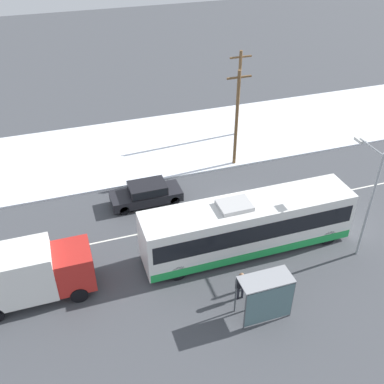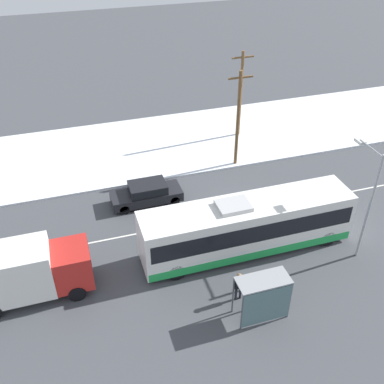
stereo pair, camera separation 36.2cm
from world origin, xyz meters
name	(u,v)px [view 2 (the right image)]	position (x,y,z in m)	size (l,w,h in m)	color
ground_plane	(241,213)	(0.00, 0.00, 0.00)	(120.00, 120.00, 0.00)	#424449
snow_lot	(193,139)	(0.00, 10.54, 0.06)	(80.00, 10.32, 0.12)	silver
lane_marking_center	(241,213)	(0.00, 0.00, 0.00)	(60.00, 0.12, 0.00)	silver
city_bus	(247,226)	(-1.11, -3.22, 1.68)	(12.23, 2.57, 3.44)	white
box_truck	(23,272)	(-13.24, -3.24, 1.72)	(6.32, 2.30, 3.15)	silver
sedan_car	(147,192)	(-5.55, 3.04, 0.80)	(4.68, 1.80, 1.46)	black
pedestrian_at_stop	(239,284)	(-3.00, -6.67, 1.07)	(0.63, 0.28, 1.75)	#23232D
bus_shelter	(265,295)	(-2.35, -8.21, 1.67)	(2.57, 1.20, 2.40)	gray
streetlamp	(368,190)	(4.78, -5.22, 4.23)	(0.36, 2.28, 6.66)	#9EA3A8
utility_pole_roadside	(238,118)	(1.91, 5.83, 3.86)	(1.80, 0.24, 7.35)	brown
utility_pole_snowlot	(241,93)	(3.94, 10.20, 3.78)	(1.80, 0.24, 7.19)	brown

